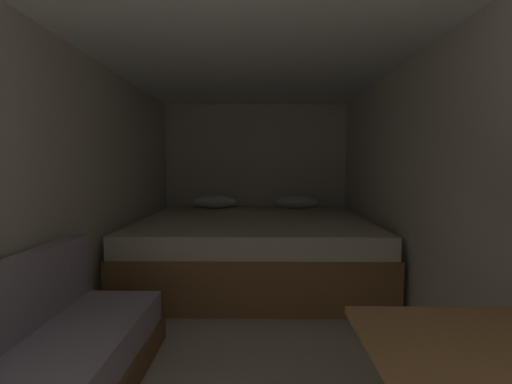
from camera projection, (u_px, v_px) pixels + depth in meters
ground_plane at (251, 336)px, 2.40m from camera, size 6.75×6.75×0.00m
wall_back at (255, 179)px, 4.71m from camera, size 2.62×0.05×2.06m
wall_left at (67, 192)px, 2.33m from camera, size 0.05×4.75×2.06m
wall_right at (437, 193)px, 2.30m from camera, size 0.05×4.75×2.06m
ceiling_slab at (250, 35)px, 2.24m from camera, size 2.62×4.75×0.05m
bed at (254, 246)px, 3.68m from camera, size 2.40×2.06×0.82m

